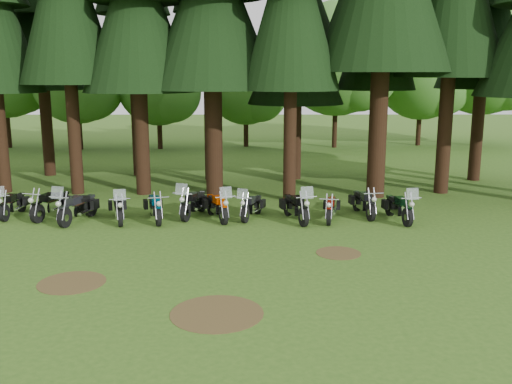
# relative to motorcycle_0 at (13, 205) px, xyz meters

# --- Properties ---
(ground) EXTENTS (120.00, 120.00, 0.00)m
(ground) POSITION_rel_motorcycle_0_xyz_m (7.49, -5.16, -0.47)
(ground) COLOR #33591A
(ground) RESTS_ON ground
(pine_back_4) EXTENTS (4.94, 4.94, 13.78)m
(pine_back_4) POSITION_rel_motorcycle_0_xyz_m (11.52, 8.08, 7.78)
(pine_back_4) COLOR #321D10
(pine_back_4) RESTS_ON ground
(decid_1) EXTENTS (7.91, 7.69, 9.88)m
(decid_1) POSITION_rel_motorcycle_0_xyz_m (-8.50, 20.60, 5.36)
(decid_1) COLOR #321D10
(decid_1) RESTS_ON ground
(decid_2) EXTENTS (6.72, 6.53, 8.40)m
(decid_2) POSITION_rel_motorcycle_0_xyz_m (-2.95, 19.62, 4.48)
(decid_2) COLOR #321D10
(decid_2) RESTS_ON ground
(decid_3) EXTENTS (6.12, 5.95, 7.65)m
(decid_3) POSITION_rel_motorcycle_0_xyz_m (2.77, 19.97, 4.04)
(decid_3) COLOR #321D10
(decid_3) RESTS_ON ground
(decid_4) EXTENTS (5.93, 5.76, 7.41)m
(decid_4) POSITION_rel_motorcycle_0_xyz_m (9.07, 21.16, 3.90)
(decid_4) COLOR #321D10
(decid_4) RESTS_ON ground
(decid_5) EXTENTS (8.45, 8.21, 10.56)m
(decid_5) POSITION_rel_motorcycle_0_xyz_m (15.78, 20.55, 5.76)
(decid_5) COLOR #321D10
(decid_5) RESTS_ON ground
(decid_6) EXTENTS (7.06, 6.86, 8.82)m
(decid_6) POSITION_rel_motorcycle_0_xyz_m (22.34, 21.84, 4.73)
(decid_6) COLOR #321D10
(decid_6) RESTS_ON ground
(decid_7) EXTENTS (8.44, 8.20, 10.55)m
(decid_7) POSITION_rel_motorcycle_0_xyz_m (26.95, 21.67, 5.75)
(decid_7) COLOR #321D10
(decid_7) RESTS_ON ground
(dirt_patch_0) EXTENTS (1.80, 1.80, 0.01)m
(dirt_patch_0) POSITION_rel_motorcycle_0_xyz_m (4.49, -7.16, -0.47)
(dirt_patch_0) COLOR #4C3D1E
(dirt_patch_0) RESTS_ON ground
(dirt_patch_1) EXTENTS (1.40, 1.40, 0.01)m
(dirt_patch_1) POSITION_rel_motorcycle_0_xyz_m (11.99, -4.66, -0.47)
(dirt_patch_1) COLOR #4C3D1E
(dirt_patch_1) RESTS_ON ground
(dirt_patch_2) EXTENTS (2.20, 2.20, 0.01)m
(dirt_patch_2) POSITION_rel_motorcycle_0_xyz_m (8.49, -9.16, -0.47)
(dirt_patch_2) COLOR #4C3D1E
(dirt_patch_2) RESTS_ON ground
(motorcycle_0) EXTENTS (0.42, 2.25, 1.42)m
(motorcycle_0) POSITION_rel_motorcycle_0_xyz_m (0.00, 0.00, 0.00)
(motorcycle_0) COLOR black
(motorcycle_0) RESTS_ON ground
(motorcycle_1) EXTENTS (0.86, 2.35, 0.98)m
(motorcycle_1) POSITION_rel_motorcycle_0_xyz_m (1.56, -0.16, 0.03)
(motorcycle_1) COLOR black
(motorcycle_1) RESTS_ON ground
(motorcycle_2) EXTENTS (0.99, 2.49, 1.58)m
(motorcycle_2) POSITION_rel_motorcycle_0_xyz_m (2.77, -0.81, 0.05)
(motorcycle_2) COLOR black
(motorcycle_2) RESTS_ON ground
(motorcycle_3) EXTENTS (0.95, 2.28, 1.45)m
(motorcycle_3) POSITION_rel_motorcycle_0_xyz_m (4.28, -0.77, 0.01)
(motorcycle_3) COLOR black
(motorcycle_3) RESTS_ON ground
(motorcycle_4) EXTENTS (0.84, 2.28, 0.96)m
(motorcycle_4) POSITION_rel_motorcycle_0_xyz_m (5.63, -0.66, 0.01)
(motorcycle_4) COLOR black
(motorcycle_4) RESTS_ON ground
(motorcycle_5) EXTENTS (0.97, 2.39, 1.52)m
(motorcycle_5) POSITION_rel_motorcycle_0_xyz_m (7.03, -0.03, 0.04)
(motorcycle_5) COLOR black
(motorcycle_5) RESTS_ON ground
(motorcycle_6) EXTENTS (1.11, 2.30, 1.49)m
(motorcycle_6) POSITION_rel_motorcycle_0_xyz_m (7.97, -0.53, 0.02)
(motorcycle_6) COLOR black
(motorcycle_6) RESTS_ON ground
(motorcycle_7) EXTENTS (0.96, 2.11, 1.36)m
(motorcycle_7) POSITION_rel_motorcycle_0_xyz_m (9.28, -0.31, -0.02)
(motorcycle_7) COLOR black
(motorcycle_7) RESTS_ON ground
(motorcycle_8) EXTENTS (0.97, 2.44, 1.55)m
(motorcycle_8) POSITION_rel_motorcycle_0_xyz_m (10.94, -0.74, 0.04)
(motorcycle_8) COLOR black
(motorcycle_8) RESTS_ON ground
(motorcycle_9) EXTENTS (0.58, 2.14, 0.88)m
(motorcycle_9) POSITION_rel_motorcycle_0_xyz_m (12.27, -0.63, -0.03)
(motorcycle_9) COLOR black
(motorcycle_9) RESTS_ON ground
(motorcycle_10) EXTENTS (0.48, 2.35, 0.96)m
(motorcycle_10) POSITION_rel_motorcycle_0_xyz_m (13.65, 0.05, 0.01)
(motorcycle_10) COLOR black
(motorcycle_10) RESTS_ON ground
(motorcycle_11) EXTENTS (0.67, 2.39, 1.50)m
(motorcycle_11) POSITION_rel_motorcycle_0_xyz_m (14.82, -0.77, 0.03)
(motorcycle_11) COLOR black
(motorcycle_11) RESTS_ON ground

